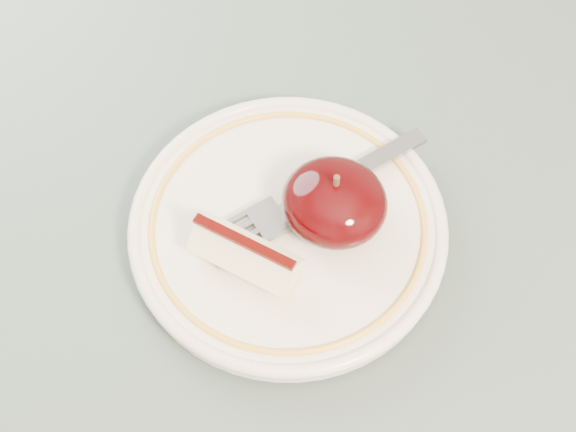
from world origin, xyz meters
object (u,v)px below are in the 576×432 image
at_px(table, 286,429).
at_px(plate, 288,227).
at_px(apple_half, 334,202).
at_px(fork, 313,195).

xyz_separation_m(table, plate, (-0.05, 0.10, 0.10)).
height_order(table, plate, plate).
bearing_deg(plate, apple_half, 33.36).
height_order(table, fork, fork).
height_order(apple_half, fork, apple_half).
relative_size(table, fork, 5.79).
xyz_separation_m(table, fork, (-0.04, 0.12, 0.11)).
bearing_deg(table, apple_half, 100.40).
height_order(plate, apple_half, apple_half).
height_order(table, apple_half, apple_half).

